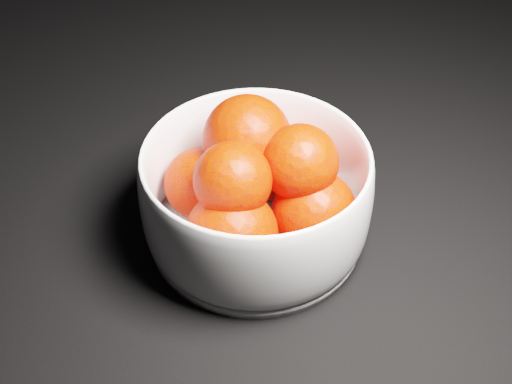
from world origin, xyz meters
TOP-DOWN VIEW (x-y plane):
  - bowl at (0.25, -0.25)m, footprint 0.20×0.20m
  - orange_pile at (0.25, -0.25)m, footprint 0.16×0.16m

SIDE VIEW (x-z plane):
  - bowl at x=0.25m, z-range 0.00..0.10m
  - orange_pile at x=0.25m, z-range 0.00..0.12m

